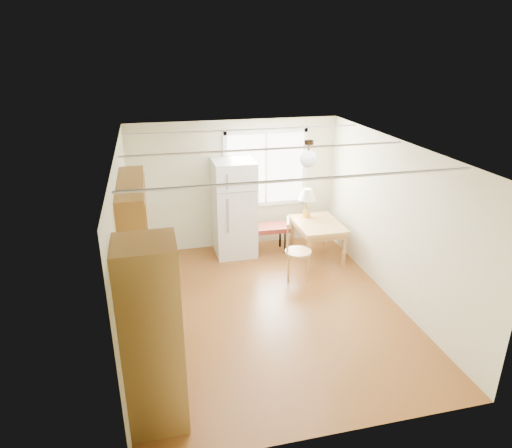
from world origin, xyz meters
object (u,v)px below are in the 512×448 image
object	(u,v)px
refrigerator	(234,208)
bench	(258,230)
dining_table	(318,228)
chair	(293,245)

from	to	relation	value
refrigerator	bench	bearing A→B (deg)	-12.99
dining_table	chair	world-z (taller)	chair
chair	refrigerator	bearing A→B (deg)	140.50
refrigerator	chair	bearing A→B (deg)	-57.27
dining_table	chair	xyz separation A→B (m)	(-0.71, -0.68, 0.02)
refrigerator	dining_table	world-z (taller)	refrigerator
dining_table	chair	distance (m)	0.99
chair	bench	bearing A→B (deg)	124.43
bench	dining_table	distance (m)	1.13
dining_table	chair	size ratio (longest dim) A/B	1.05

